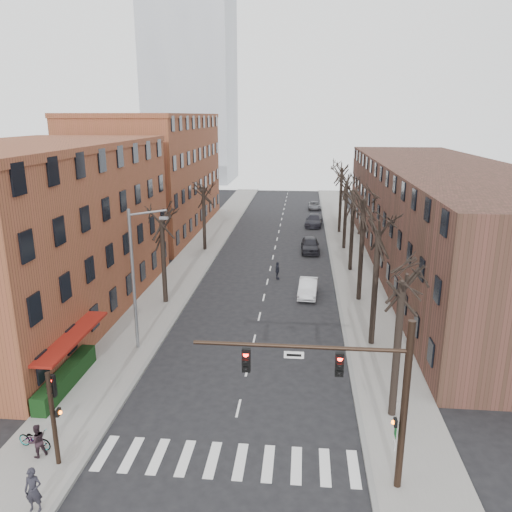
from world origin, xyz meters
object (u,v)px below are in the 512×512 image
(pedestrian_a, at_px, (33,490))
(parked_car_near, at_px, (310,245))
(parked_car_mid, at_px, (314,220))
(bicycle, at_px, (35,439))
(silver_sedan, at_px, (308,288))

(pedestrian_a, bearing_deg, parked_car_near, 70.30)
(parked_car_mid, bearing_deg, parked_car_near, -87.09)
(pedestrian_a, bearing_deg, parked_car_mid, 73.50)
(parked_car_near, xyz_separation_m, parked_car_mid, (0.63, 13.36, -0.06))
(bicycle, bearing_deg, parked_car_near, -7.61)
(parked_car_mid, relative_size, bicycle, 3.13)
(parked_car_near, height_order, pedestrian_a, pedestrian_a)
(parked_car_mid, distance_m, pedestrian_a, 52.63)
(parked_car_mid, xyz_separation_m, bicycle, (-12.98, -48.00, -0.17))
(silver_sedan, relative_size, pedestrian_a, 2.35)
(pedestrian_a, xyz_separation_m, bicycle, (-1.89, 3.45, -0.45))
(silver_sedan, height_order, parked_car_near, parked_car_near)
(silver_sedan, height_order, parked_car_mid, parked_car_mid)
(parked_car_near, bearing_deg, silver_sedan, -93.11)
(parked_car_near, relative_size, parked_car_mid, 0.92)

